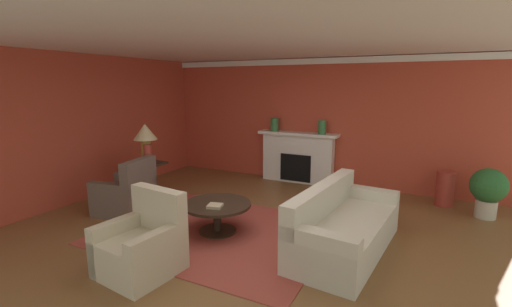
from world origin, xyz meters
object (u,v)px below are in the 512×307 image
at_px(fireplace, 298,159).
at_px(sofa, 343,228).
at_px(armchair_facing_fireplace, 142,247).
at_px(coffee_table, 217,211).
at_px(table_lamp, 145,136).
at_px(vase_mantel_right, 322,127).
at_px(vase_mantel_left, 275,125).
at_px(side_table, 148,178).
at_px(vase_tall_corner, 445,189).
at_px(potted_plant, 488,189).
at_px(vase_on_side_table, 148,155).
at_px(armchair_near_window, 126,195).

distance_m(fireplace, sofa, 3.32).
relative_size(armchair_facing_fireplace, coffee_table, 0.95).
xyz_separation_m(table_lamp, vase_mantel_right, (2.72, 2.34, 0.05)).
distance_m(fireplace, vase_mantel_left, 0.92).
height_order(coffee_table, side_table, side_table).
bearing_deg(table_lamp, sofa, -6.93).
xyz_separation_m(armchair_facing_fireplace, vase_tall_corner, (3.21, 4.17, 0.01)).
bearing_deg(sofa, potted_plant, 49.97).
height_order(fireplace, coffee_table, fireplace).
xyz_separation_m(vase_tall_corner, vase_mantel_right, (-2.38, 0.25, 0.96)).
distance_m(coffee_table, side_table, 2.19).
xyz_separation_m(side_table, vase_on_side_table, (0.15, -0.12, 0.49)).
bearing_deg(vase_tall_corner, coffee_table, -137.07).
bearing_deg(table_lamp, potted_plant, 16.93).
xyz_separation_m(armchair_facing_fireplace, vase_mantel_left, (-0.27, 4.42, 0.97)).
bearing_deg(sofa, armchair_facing_fireplace, -140.52).
bearing_deg(side_table, table_lamp, 90.00).
bearing_deg(armchair_facing_fireplace, sofa, 39.48).
xyz_separation_m(armchair_near_window, coffee_table, (1.84, 0.00, 0.03)).
distance_m(armchair_facing_fireplace, vase_on_side_table, 2.69).
height_order(armchair_near_window, vase_on_side_table, vase_on_side_table).
bearing_deg(vase_on_side_table, vase_mantel_left, 59.10).
distance_m(armchair_facing_fireplace, vase_tall_corner, 5.27).
height_order(armchair_facing_fireplace, vase_mantel_left, vase_mantel_left).
distance_m(vase_tall_corner, potted_plant, 0.72).
relative_size(side_table, potted_plant, 0.84).
xyz_separation_m(fireplace, table_lamp, (-2.17, -2.39, 0.69)).
height_order(armchair_near_window, armchair_facing_fireplace, same).
relative_size(armchair_facing_fireplace, vase_on_side_table, 2.49).
relative_size(side_table, vase_on_side_table, 1.83).
distance_m(armchair_near_window, armchair_facing_fireplace, 2.14).
distance_m(sofa, vase_on_side_table, 3.77).
bearing_deg(vase_mantel_left, side_table, -124.74).
distance_m(coffee_table, vase_on_side_table, 2.09).
bearing_deg(coffee_table, vase_mantel_left, 98.10).
bearing_deg(vase_tall_corner, sofa, -116.10).
height_order(vase_mantel_left, vase_on_side_table, vase_mantel_left).
distance_m(vase_mantel_left, vase_on_side_table, 2.89).
bearing_deg(sofa, armchair_near_window, -175.62).
bearing_deg(armchair_near_window, fireplace, 58.06).
distance_m(vase_mantel_left, potted_plant, 4.20).
height_order(sofa, vase_on_side_table, vase_on_side_table).
xyz_separation_m(fireplace, coffee_table, (-0.11, -3.13, -0.20)).
height_order(side_table, vase_on_side_table, vase_on_side_table).
height_order(table_lamp, vase_tall_corner, table_lamp).
xyz_separation_m(sofa, armchair_near_window, (-3.64, -0.28, 0.01)).
distance_m(vase_mantel_left, vase_mantel_right, 1.10).
relative_size(coffee_table, table_lamp, 1.33).
bearing_deg(vase_mantel_right, sofa, -68.04).
relative_size(armchair_facing_fireplace, side_table, 1.36).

